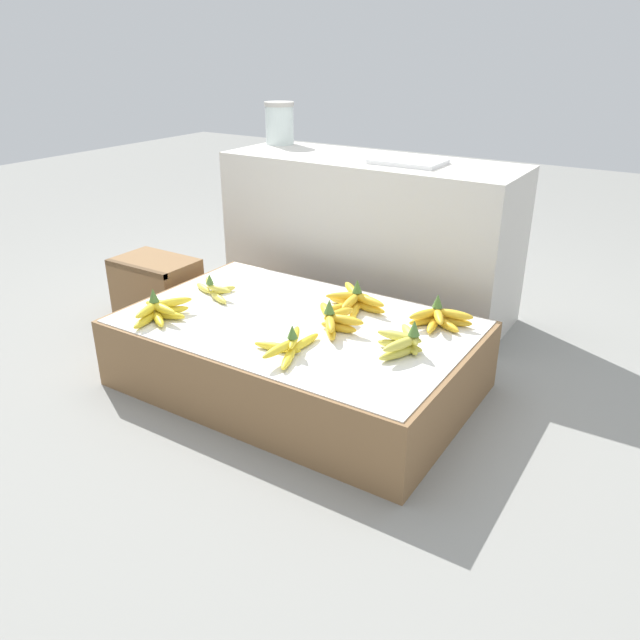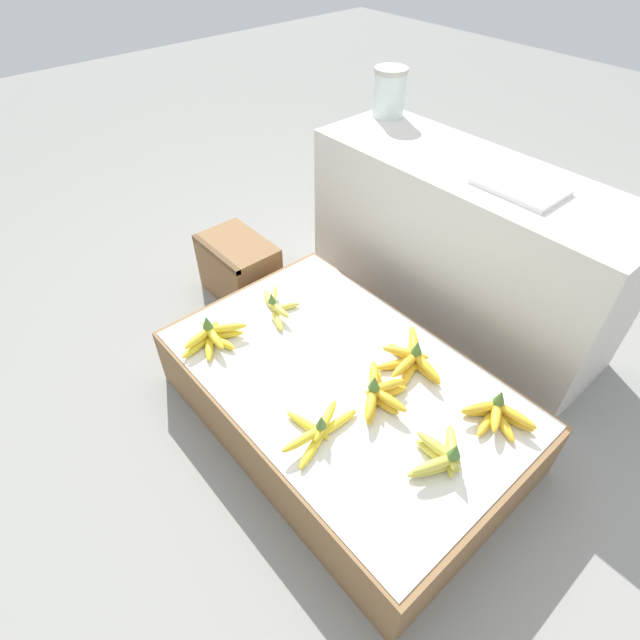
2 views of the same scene
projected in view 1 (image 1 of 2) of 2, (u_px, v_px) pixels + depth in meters
ground_plane at (298, 385)px, 2.28m from camera, size 10.00×10.00×0.00m
display_platform at (297, 354)px, 2.23m from camera, size 1.22×0.77×0.26m
back_vendor_table at (368, 236)px, 2.82m from camera, size 1.32×0.45×0.69m
wooden_crate at (157, 290)px, 2.76m from camera, size 0.35×0.24×0.28m
banana_bunch_front_left at (159, 311)px, 2.18m from camera, size 0.17×0.25×0.11m
banana_bunch_front_midright at (289, 345)px, 1.94m from camera, size 0.19×0.28×0.10m
banana_bunch_middle_left at (214, 288)px, 2.39m from camera, size 0.23×0.16×0.09m
banana_bunch_middle_midright at (335, 320)px, 2.10m from camera, size 0.22×0.22×0.11m
banana_bunch_middle_right at (404, 342)px, 1.95m from camera, size 0.16×0.22×0.11m
banana_bunch_back_midright at (354, 301)px, 2.27m from camera, size 0.24×0.24×0.11m
banana_bunch_back_right at (439, 318)px, 2.12m from camera, size 0.20×0.16×0.11m
glass_jar at (280, 123)px, 3.01m from camera, size 0.14×0.14×0.20m
foam_tray_white at (408, 161)px, 2.57m from camera, size 0.29×0.20×0.02m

